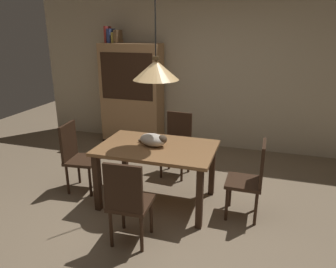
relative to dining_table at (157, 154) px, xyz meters
The scene contains 14 objects.
ground 0.77m from the dining_table, 71.64° to the right, with size 10.00×10.00×0.00m, color #847056.
back_wall 2.40m from the dining_table, 86.68° to the left, with size 6.40×0.10×2.90m, color beige.
dining_table is the anchor object (origin of this frame).
chair_far_back 0.89m from the dining_table, 89.64° to the left, with size 0.43×0.43×0.93m.
chair_right_side 1.14m from the dining_table, ahead, with size 0.40×0.40×0.93m.
chair_near_front 0.89m from the dining_table, 89.72° to the right, with size 0.42×0.42×0.93m.
chair_left_side 1.14m from the dining_table, behind, with size 0.44×0.44×0.93m.
cat_sleeping 0.18m from the dining_table, behind, with size 0.40×0.28×0.16m.
pendant_lamp 1.01m from the dining_table, 116.57° to the left, with size 0.52×0.52×1.30m.
hutch_bookcase 2.26m from the dining_table, 120.93° to the left, with size 1.12×0.45×1.85m.
book_red_tall 2.83m from the dining_table, 129.42° to the left, with size 0.04×0.22×0.28m, color #B73833.
book_blue_wide 2.79m from the dining_table, 128.29° to the left, with size 0.06×0.24×0.24m, color #384C93.
book_yellow_short 2.74m from the dining_table, 127.07° to the left, with size 0.04×0.20×0.18m, color gold.
book_brown_thick 2.71m from the dining_table, 125.75° to the left, with size 0.06×0.24×0.22m, color brown.
Camera 1 is at (1.06, -2.95, 2.11)m, focal length 33.66 mm.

